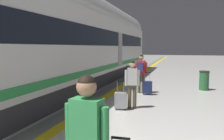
% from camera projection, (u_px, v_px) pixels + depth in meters
% --- Properties ---
extents(safety_line_strip, '(0.36, 80.00, 0.01)m').
position_uv_depth(safety_line_strip, '(119.00, 88.00, 11.31)').
color(safety_line_strip, yellow).
rests_on(safety_line_strip, ground).
extents(tactile_edge_band, '(0.69, 80.00, 0.01)m').
position_uv_depth(tactile_edge_band, '(112.00, 88.00, 11.41)').
color(tactile_edge_band, slate).
rests_on(tactile_edge_band, ground).
extents(high_speed_train, '(2.94, 33.80, 4.97)m').
position_uv_depth(high_speed_train, '(37.00, 34.00, 8.38)').
color(high_speed_train, '#38383D').
rests_on(high_speed_train, ground).
extents(traveller_foreground, '(0.54, 0.24, 1.73)m').
position_uv_depth(traveller_foreground, '(87.00, 139.00, 2.55)').
color(traveller_foreground, brown).
rests_on(traveller_foreground, ground).
extents(passenger_near, '(0.48, 0.25, 1.58)m').
position_uv_depth(passenger_near, '(132.00, 81.00, 7.55)').
color(passenger_near, brown).
rests_on(passenger_near, ground).
extents(suitcase_near, '(0.41, 0.28, 0.96)m').
position_uv_depth(suitcase_near, '(121.00, 100.00, 7.44)').
color(suitcase_near, '#9E9EA3').
rests_on(suitcase_near, ground).
extents(passenger_mid, '(0.53, 0.35, 1.70)m').
position_uv_depth(passenger_mid, '(141.00, 70.00, 10.05)').
color(passenger_mid, brown).
rests_on(passenger_mid, ground).
extents(suitcase_mid, '(0.39, 0.25, 0.97)m').
position_uv_depth(suitcase_mid, '(147.00, 87.00, 9.78)').
color(suitcase_mid, '#19234C').
rests_on(suitcase_mid, ground).
extents(waste_bin, '(0.46, 0.46, 0.91)m').
position_uv_depth(waste_bin, '(204.00, 80.00, 10.84)').
color(waste_bin, '#2D6638').
rests_on(waste_bin, ground).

